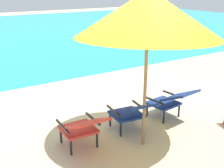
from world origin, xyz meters
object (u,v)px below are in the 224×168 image
Objects in this scene: lounge_chair_left at (83,127)px; lounge_chair_right at (171,100)px; lounge_chair_center at (131,112)px; beach_umbrella_center at (148,14)px.

lounge_chair_right is at bearing 2.35° from lounge_chair_left.
lounge_chair_right is at bearing 1.75° from lounge_chair_center.
beach_umbrella_center is at bearing -156.36° from lounge_chair_right.
lounge_chair_right is 0.31× the size of beach_umbrella_center.
lounge_chair_center is 1.70m from beach_umbrella_center.
lounge_chair_center is (0.95, 0.05, 0.00)m from lounge_chair_left.
lounge_chair_left is at bearing 158.61° from beach_umbrella_center.
lounge_chair_center is at bearing 2.94° from lounge_chair_left.
lounge_chair_left and lounge_chair_center have the same top height.
beach_umbrella_center reaches higher than lounge_chair_center.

